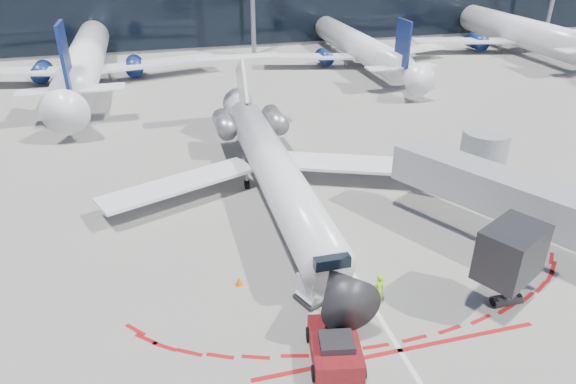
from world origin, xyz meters
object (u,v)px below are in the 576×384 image
object	(u,v)px
ramp_worker	(378,290)
pushback_tug	(335,347)
uld_container	(314,287)
regional_jet	(271,163)

from	to	relation	value
ramp_worker	pushback_tug	bearing A→B (deg)	33.11
pushback_tug	ramp_worker	distance (m)	4.46
uld_container	pushback_tug	bearing A→B (deg)	-117.36
pushback_tug	uld_container	bearing A→B (deg)	96.35
pushback_tug	uld_container	world-z (taller)	uld_container
regional_jet	uld_container	xyz separation A→B (m)	(-0.48, -11.89, -1.69)
regional_jet	uld_container	distance (m)	12.02
ramp_worker	uld_container	bearing A→B (deg)	-29.62
pushback_tug	uld_container	size ratio (longest dim) A/B	2.57
pushback_tug	ramp_worker	size ratio (longest dim) A/B	2.98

